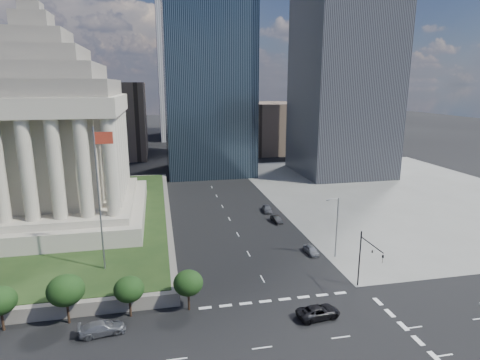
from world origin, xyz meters
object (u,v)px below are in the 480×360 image
object	(u,v)px
parked_sedan_mid	(277,219)
street_lamp_north	(336,224)
suv_grey	(102,328)
flagpole	(100,192)
parked_sedan_near	(311,250)
pickup_truck	(318,312)
war_memorial	(43,118)
traffic_signal_ne	(367,256)
parked_sedan_far	(267,209)

from	to	relation	value
parked_sedan_mid	street_lamp_north	bearing A→B (deg)	-83.00
suv_grey	parked_sedan_mid	world-z (taller)	suv_grey
flagpole	parked_sedan_mid	bearing A→B (deg)	31.60
street_lamp_north	parked_sedan_near	world-z (taller)	street_lamp_north
pickup_truck	parked_sedan_near	size ratio (longest dim) A/B	1.35
war_memorial	parked_sedan_near	size ratio (longest dim) A/B	9.90
pickup_truck	traffic_signal_ne	bearing A→B (deg)	-69.05
parked_sedan_mid	parked_sedan_far	distance (m)	7.08
traffic_signal_ne	street_lamp_north	world-z (taller)	street_lamp_north
street_lamp_north	flagpole	bearing A→B (deg)	-178.37
pickup_truck	parked_sedan_mid	world-z (taller)	pickup_truck
flagpole	street_lamp_north	distance (m)	35.95
suv_grey	pickup_truck	bearing A→B (deg)	-101.55
traffic_signal_ne	suv_grey	xyz separation A→B (m)	(-33.37, -2.70, -4.51)
flagpole	parked_sedan_mid	xyz separation A→B (m)	(30.83, 18.97, -12.48)
war_memorial	suv_grey	size ratio (longest dim) A/B	7.64
war_memorial	traffic_signal_ne	distance (m)	60.00
war_memorial	pickup_truck	bearing A→B (deg)	-45.58
flagpole	pickup_truck	distance (m)	32.28
parked_sedan_mid	parked_sedan_far	bearing A→B (deg)	83.45
suv_grey	parked_sedan_near	world-z (taller)	suv_grey
traffic_signal_ne	street_lamp_north	bearing A→B (deg)	85.81
street_lamp_north	suv_grey	distance (m)	37.28
war_memorial	flagpole	bearing A→B (deg)	-63.11
flagpole	pickup_truck	xyz separation A→B (m)	(25.88, -14.82, -12.38)
parked_sedan_near	parked_sedan_mid	xyz separation A→B (m)	(-1.12, 16.03, -0.04)
parked_sedan_far	parked_sedan_mid	bearing A→B (deg)	-83.47
flagpole	traffic_signal_ne	distance (m)	36.69
suv_grey	parked_sedan_near	bearing A→B (deg)	-70.16
parked_sedan_near	parked_sedan_far	distance (m)	23.14
pickup_truck	suv_grey	xyz separation A→B (m)	(-24.92, 1.82, 0.00)
traffic_signal_ne	suv_grey	bearing A→B (deg)	-175.38
flagpole	pickup_truck	bearing A→B (deg)	-29.80
suv_grey	parked_sedan_mid	bearing A→B (deg)	-50.43
flagpole	parked_sedan_mid	world-z (taller)	flagpole
war_memorial	flagpole	distance (m)	28.16
suv_grey	traffic_signal_ne	bearing A→B (deg)	-92.76
flagpole	war_memorial	bearing A→B (deg)	116.89
street_lamp_north	parked_sedan_near	size ratio (longest dim) A/B	2.54
war_memorial	pickup_truck	xyz separation A→B (m)	(38.05, -38.82, -20.66)
parked_sedan_near	war_memorial	bearing A→B (deg)	152.11
parked_sedan_mid	parked_sedan_far	size ratio (longest dim) A/B	0.87
street_lamp_north	parked_sedan_far	bearing A→B (deg)	99.80
pickup_truck	parked_sedan_mid	xyz separation A→B (m)	(4.95, 33.79, -0.10)
pickup_truck	parked_sedan_near	distance (m)	18.76
war_memorial	parked_sedan_near	xyz separation A→B (m)	(44.12, -21.07, -20.73)
traffic_signal_ne	pickup_truck	size ratio (longest dim) A/B	1.51
war_memorial	parked_sedan_mid	world-z (taller)	war_memorial
pickup_truck	suv_grey	world-z (taller)	suv_grey
pickup_truck	parked_sedan_far	distance (m)	41.16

